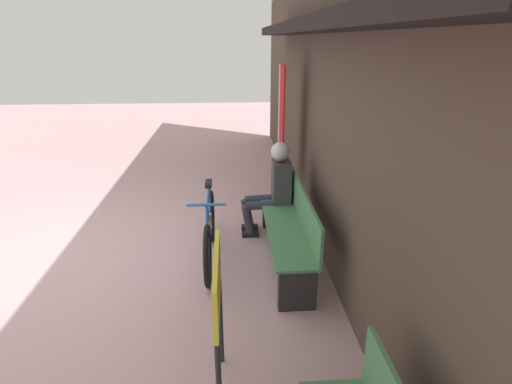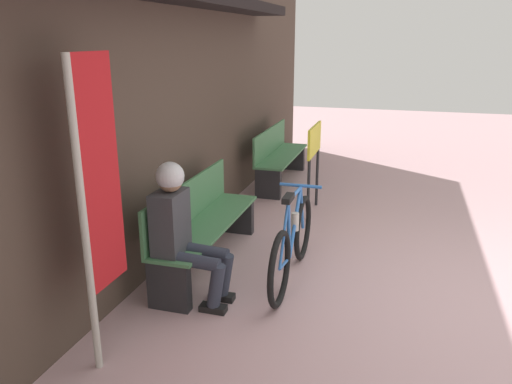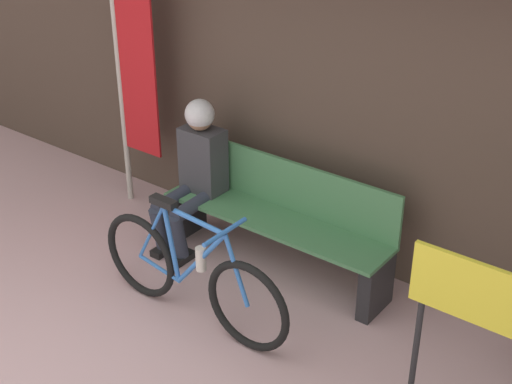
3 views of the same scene
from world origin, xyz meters
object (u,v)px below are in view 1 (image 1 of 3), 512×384
at_px(park_bench_near, 290,228).
at_px(banner_pole, 281,127).
at_px(signboard, 218,295).
at_px(person_seated, 274,183).
at_px(bicycle, 210,232).

bearing_deg(park_bench_near, banner_pole, 177.33).
bearing_deg(signboard, person_seated, 165.81).
height_order(bicycle, banner_pole, banner_pole).
distance_m(bicycle, signboard, 1.94).
bearing_deg(bicycle, banner_pole, 146.61).
height_order(banner_pole, signboard, banner_pole).
bearing_deg(banner_pole, bicycle, -33.39).
distance_m(park_bench_near, banner_pole, 1.75).
bearing_deg(park_bench_near, signboard, -22.63).
relative_size(banner_pole, signboard, 1.84).
height_order(bicycle, signboard, signboard).
distance_m(park_bench_near, bicycle, 0.91).
relative_size(bicycle, signboard, 1.44).
bearing_deg(signboard, bicycle, -175.36).
bearing_deg(signboard, banner_pole, 166.20).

